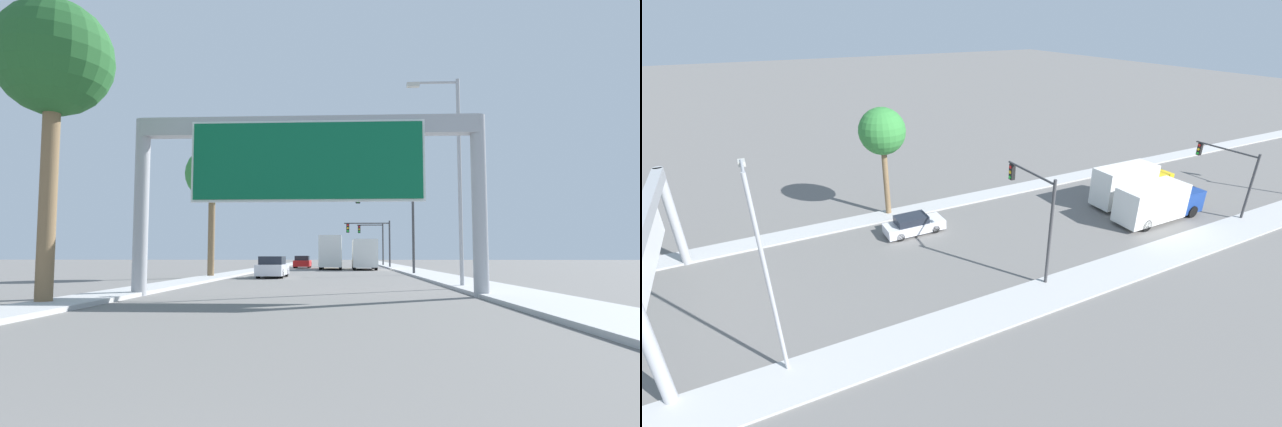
{
  "view_description": "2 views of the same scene",
  "coord_description": "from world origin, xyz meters",
  "views": [
    {
      "loc": [
        1.37,
        -0.82,
        1.57
      ],
      "look_at": [
        0.0,
        27.9,
        3.94
      ],
      "focal_mm": 28.0,
      "sensor_mm": 36.0,
      "label": 1
    },
    {
      "loc": [
        24.15,
        23.02,
        15.39
      ],
      "look_at": [
        0.95,
        35.14,
        3.08
      ],
      "focal_mm": 24.0,
      "sensor_mm": 36.0,
      "label": 2
    }
  ],
  "objects": [
    {
      "name": "sidewalk_right",
      "position": [
        7.75,
        60.0,
        0.07
      ],
      "size": [
        3.0,
        120.0,
        0.15
      ],
      "color": "#B1B1B1",
      "rests_on": "ground"
    },
    {
      "name": "median_strip_left",
      "position": [
        -7.25,
        60.0,
        0.07
      ],
      "size": [
        2.0,
        120.0,
        0.15
      ],
      "color": "#B1B1B1",
      "rests_on": "ground"
    },
    {
      "name": "sign_gantry",
      "position": [
        0.0,
        17.87,
        5.11
      ],
      "size": [
        13.46,
        0.73,
        6.84
      ],
      "color": "#9EA0A5",
      "rests_on": "ground"
    },
    {
      "name": "car_far_right",
      "position": [
        -3.5,
        58.02,
        0.67
      ],
      "size": [
        1.86,
        4.41,
        1.42
      ],
      "color": "red",
      "rests_on": "ground"
    },
    {
      "name": "car_near_right",
      "position": [
        -3.5,
        33.28,
        0.68
      ],
      "size": [
        1.77,
        4.59,
        1.45
      ],
      "color": "silver",
      "rests_on": "ground"
    },
    {
      "name": "truck_box_primary",
      "position": [
        0.0,
        52.27,
        1.77
      ],
      "size": [
        2.3,
        7.81,
        3.51
      ],
      "color": "yellow",
      "rests_on": "ground"
    },
    {
      "name": "truck_box_secondary",
      "position": [
        3.5,
        51.59,
        1.58
      ],
      "size": [
        2.44,
        8.1,
        3.1
      ],
      "color": "navy",
      "rests_on": "ground"
    },
    {
      "name": "traffic_light_near_intersection",
      "position": [
        5.34,
        38.0,
        4.67
      ],
      "size": [
        4.74,
        0.32,
        6.96
      ],
      "color": "#3D3D3F",
      "rests_on": "ground"
    },
    {
      "name": "traffic_light_mid_block",
      "position": [
        4.89,
        58.0,
        3.84
      ],
      "size": [
        5.42,
        0.32,
        5.55
      ],
      "color": "#3D3D3F",
      "rests_on": "ground"
    },
    {
      "name": "traffic_light_far_intersection",
      "position": [
        5.6,
        68.0,
        3.95
      ],
      "size": [
        3.63,
        0.32,
        5.92
      ],
      "color": "#3D3D3F",
      "rests_on": "ground"
    },
    {
      "name": "palm_tree_foreground",
      "position": [
        -7.79,
        14.11,
        7.63
      ],
      "size": [
        3.65,
        3.65,
        9.62
      ],
      "color": "brown",
      "rests_on": "ground"
    },
    {
      "name": "palm_tree_background",
      "position": [
        -7.62,
        32.65,
        6.99
      ],
      "size": [
        3.68,
        3.68,
        8.93
      ],
      "color": "brown",
      "rests_on": "ground"
    },
    {
      "name": "street_lamp_right",
      "position": [
        6.58,
        22.75,
        5.77
      ],
      "size": [
        2.51,
        0.28,
        9.96
      ],
      "color": "#9EA0A5",
      "rests_on": "ground"
    }
  ]
}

